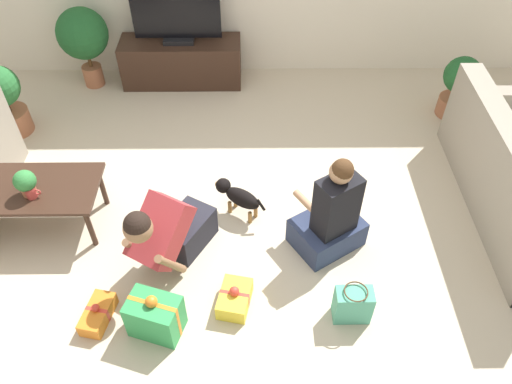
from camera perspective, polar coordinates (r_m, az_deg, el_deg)
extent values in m
plane|color=beige|center=(4.15, -2.50, -5.28)|extent=(16.00, 16.00, 0.00)
cube|color=gray|center=(4.40, 26.42, 3.88)|extent=(0.20, 2.02, 0.42)
cube|color=gray|center=(5.38, 25.29, 7.88)|extent=(0.86, 0.16, 0.58)
cube|color=#382319|center=(4.32, -23.88, 0.38)|extent=(0.99, 0.58, 0.03)
cylinder|color=#382319|center=(4.16, -18.42, -3.90)|extent=(0.04, 0.04, 0.40)
cylinder|color=#382319|center=(4.78, -27.13, 0.46)|extent=(0.04, 0.04, 0.40)
cylinder|color=#382319|center=(4.46, -17.16, 0.57)|extent=(0.04, 0.04, 0.40)
cube|color=#382319|center=(5.84, -8.48, 14.49)|extent=(1.32, 0.43, 0.50)
cube|color=black|center=(5.70, -8.79, 16.86)|extent=(0.33, 0.20, 0.05)
cube|color=black|center=(5.56, -9.16, 19.71)|extent=(0.93, 0.03, 0.58)
cylinder|color=#A36042|center=(5.66, -26.04, 7.30)|extent=(0.36, 0.36, 0.24)
cylinder|color=brown|center=(5.56, -26.63, 8.74)|extent=(0.06, 0.06, 0.12)
cylinder|color=#A36042|center=(6.08, -18.08, 12.57)|extent=(0.22, 0.22, 0.23)
cylinder|color=brown|center=(5.98, -18.51, 14.14)|extent=(0.04, 0.04, 0.16)
sphere|color=#1E5628|center=(5.84, -19.23, 16.74)|extent=(0.54, 0.54, 0.54)
cylinder|color=#A36042|center=(5.72, 21.53, 9.14)|extent=(0.32, 0.32, 0.20)
cylinder|color=brown|center=(5.64, 21.95, 10.41)|extent=(0.06, 0.06, 0.11)
sphere|color=#1E5628|center=(5.53, 22.56, 12.21)|extent=(0.37, 0.37, 0.37)
cube|color=#23232D|center=(4.05, -7.80, -4.42)|extent=(0.47, 0.53, 0.28)
cube|color=#AD3338|center=(3.68, -10.89, -4.37)|extent=(0.54, 0.60, 0.48)
sphere|color=#8E6647|center=(3.43, -13.33, -4.07)|extent=(0.20, 0.20, 0.20)
sphere|color=black|center=(3.40, -13.43, -3.67)|extent=(0.19, 0.19, 0.19)
cylinder|color=#8E6647|center=(3.85, -13.10, -6.32)|extent=(0.19, 0.27, 0.42)
cylinder|color=#8E6647|center=(3.72, -9.67, -8.14)|extent=(0.19, 0.27, 0.42)
cube|color=#283351|center=(4.07, 8.07, -4.58)|extent=(0.65, 0.62, 0.24)
cube|color=black|center=(3.76, 9.20, -1.51)|extent=(0.38, 0.34, 0.51)
sphere|color=tan|center=(3.53, 9.71, 2.25)|extent=(0.17, 0.17, 0.17)
sphere|color=#472D19|center=(3.51, 9.87, 2.52)|extent=(0.16, 0.16, 0.16)
cylinder|color=tan|center=(3.98, 8.64, 0.28)|extent=(0.19, 0.25, 0.06)
cylinder|color=tan|center=(3.86, 5.70, -1.18)|extent=(0.19, 0.25, 0.06)
ellipsoid|color=black|center=(4.17, -1.57, -0.71)|extent=(0.35, 0.30, 0.15)
sphere|color=black|center=(4.23, -3.76, 0.73)|extent=(0.13, 0.13, 0.13)
sphere|color=olive|center=(4.27, -4.32, 0.90)|extent=(0.06, 0.06, 0.06)
cylinder|color=black|center=(4.08, 0.58, -1.49)|extent=(0.08, 0.07, 0.10)
cylinder|color=olive|center=(4.34, -2.35, -1.07)|extent=(0.03, 0.03, 0.12)
cylinder|color=olive|center=(4.30, -3.01, -1.74)|extent=(0.03, 0.03, 0.12)
cylinder|color=olive|center=(4.26, -0.05, -2.23)|extent=(0.03, 0.03, 0.12)
cylinder|color=olive|center=(4.21, -0.69, -2.93)|extent=(0.03, 0.03, 0.12)
cube|color=#2D934C|center=(3.60, -11.44, -13.76)|extent=(0.41, 0.34, 0.32)
cube|color=orange|center=(3.60, -11.44, -13.76)|extent=(0.35, 0.14, 0.32)
sphere|color=orange|center=(3.45, -11.89, -12.17)|extent=(0.08, 0.08, 0.08)
cube|color=yellow|center=(3.72, -2.45, -12.09)|extent=(0.27, 0.35, 0.14)
cube|color=red|center=(3.72, -2.45, -12.09)|extent=(0.22, 0.07, 0.14)
sphere|color=red|center=(3.64, -2.50, -11.28)|extent=(0.07, 0.07, 0.07)
cube|color=orange|center=(3.83, -17.61, -13.16)|extent=(0.23, 0.35, 0.12)
cube|color=red|center=(3.83, -17.61, -13.16)|extent=(0.17, 0.06, 0.12)
sphere|color=red|center=(3.77, -17.90, -12.48)|extent=(0.06, 0.06, 0.06)
cube|color=#4CA384|center=(3.66, 10.99, -12.54)|extent=(0.26, 0.15, 0.29)
torus|color=#4C3823|center=(3.53, 11.37, -11.10)|extent=(0.17, 0.17, 0.01)
cylinder|color=#B23D38|center=(4.20, -24.34, -0.07)|extent=(0.08, 0.08, 0.09)
torus|color=#B23D38|center=(4.18, -23.71, -0.02)|extent=(0.06, 0.01, 0.06)
cylinder|color=#A36042|center=(4.24, -24.51, 0.17)|extent=(0.11, 0.11, 0.07)
sphere|color=#337F3D|center=(4.18, -24.93, 1.16)|extent=(0.17, 0.17, 0.17)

